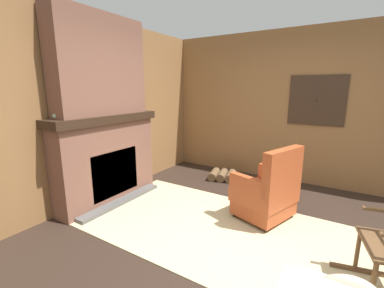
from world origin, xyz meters
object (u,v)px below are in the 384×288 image
object	(u,v)px
firewood_stack	(222,175)
decorative_plate_on_mantel	(105,105)
armchair	(267,193)
storage_case	(125,108)
oil_lamp_vase	(57,112)

from	to	relation	value
firewood_stack	decorative_plate_on_mantel	xyz separation A→B (m)	(-1.14, -1.64, 1.35)
armchair	firewood_stack	world-z (taller)	armchair
armchair	decorative_plate_on_mantel	size ratio (longest dim) A/B	3.53
armchair	storage_case	bearing A→B (deg)	24.12
armchair	decorative_plate_on_mantel	world-z (taller)	decorative_plate_on_mantel
oil_lamp_vase	firewood_stack	bearing A→B (deg)	64.91
firewood_stack	armchair	bearing A→B (deg)	-43.30
armchair	firewood_stack	xyz separation A→B (m)	(-1.12, 1.05, -0.28)
storage_case	decorative_plate_on_mantel	world-z (taller)	decorative_plate_on_mantel
decorative_plate_on_mantel	armchair	bearing A→B (deg)	14.49
firewood_stack	decorative_plate_on_mantel	world-z (taller)	decorative_plate_on_mantel
oil_lamp_vase	storage_case	bearing A→B (deg)	89.99
firewood_stack	storage_case	bearing A→B (deg)	-131.38
oil_lamp_vase	decorative_plate_on_mantel	size ratio (longest dim) A/B	0.84
armchair	storage_case	size ratio (longest dim) A/B	3.57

